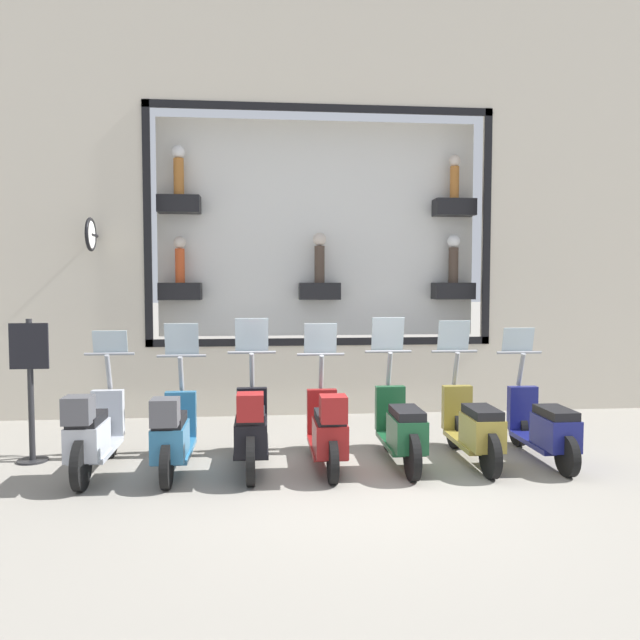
# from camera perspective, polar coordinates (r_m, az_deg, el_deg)

# --- Properties ---
(ground_plane) EXTENTS (120.00, 120.00, 0.00)m
(ground_plane) POSITION_cam_1_polar(r_m,az_deg,el_deg) (7.06, 2.90, -14.39)
(ground_plane) COLOR gray
(building_facade) EXTENTS (1.18, 36.00, 9.80)m
(building_facade) POSITION_cam_1_polar(r_m,az_deg,el_deg) (10.68, 0.02, 18.85)
(building_facade) COLOR beige
(building_facade) RESTS_ON ground_plane
(scooter_navy_0) EXTENTS (1.79, 0.61, 1.57)m
(scooter_navy_0) POSITION_cam_1_polar(r_m,az_deg,el_deg) (8.06, 19.85, -9.25)
(scooter_navy_0) COLOR black
(scooter_navy_0) RESTS_ON ground_plane
(scooter_olive_1) EXTENTS (1.80, 0.60, 1.67)m
(scooter_olive_1) POSITION_cam_1_polar(r_m,az_deg,el_deg) (7.74, 13.87, -9.53)
(scooter_olive_1) COLOR black
(scooter_olive_1) RESTS_ON ground_plane
(scooter_green_2) EXTENTS (1.81, 0.60, 1.71)m
(scooter_green_2) POSITION_cam_1_polar(r_m,az_deg,el_deg) (7.50, 7.43, -9.83)
(scooter_green_2) COLOR black
(scooter_green_2) RESTS_ON ground_plane
(scooter_red_3) EXTENTS (1.79, 0.60, 1.64)m
(scooter_red_3) POSITION_cam_1_polar(r_m,az_deg,el_deg) (7.28, 0.71, -10.02)
(scooter_red_3) COLOR black
(scooter_red_3) RESTS_ON ground_plane
(scooter_black_4) EXTENTS (1.81, 0.60, 1.71)m
(scooter_black_4) POSITION_cam_1_polar(r_m,az_deg,el_deg) (7.25, -6.31, -9.91)
(scooter_black_4) COLOR black
(scooter_black_4) RESTS_ON ground_plane
(scooter_teal_5) EXTENTS (1.79, 0.61, 1.65)m
(scooter_teal_5) POSITION_cam_1_polar(r_m,az_deg,el_deg) (7.31, -13.30, -10.05)
(scooter_teal_5) COLOR black
(scooter_teal_5) RESTS_ON ground_plane
(scooter_silver_6) EXTENTS (1.81, 0.61, 1.57)m
(scooter_silver_6) POSITION_cam_1_polar(r_m,az_deg,el_deg) (7.49, -20.05, -9.72)
(scooter_silver_6) COLOR black
(scooter_silver_6) RESTS_ON ground_plane
(shop_sign_post) EXTENTS (0.36, 0.45, 1.73)m
(shop_sign_post) POSITION_cam_1_polar(r_m,az_deg,el_deg) (8.27, -24.96, -5.40)
(shop_sign_post) COLOR #232326
(shop_sign_post) RESTS_ON ground_plane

